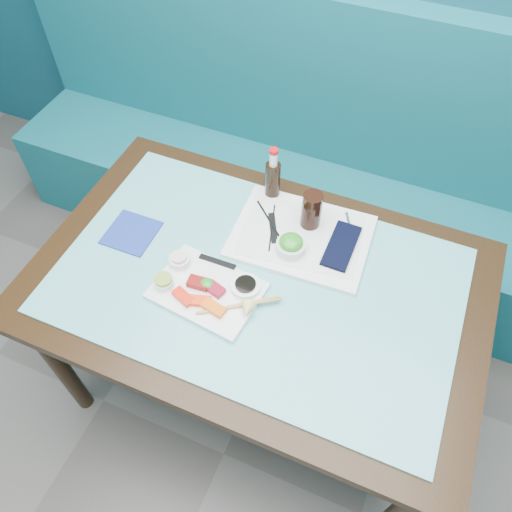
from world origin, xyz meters
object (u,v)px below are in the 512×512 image
at_px(seaweed_bowl, 291,247).
at_px(blue_napkin, 131,233).
at_px(cola_glass, 311,210).
at_px(booth_bench, 327,188).
at_px(serving_tray, 301,236).
at_px(sashimi_plate, 207,291).
at_px(dining_table, 258,295).
at_px(cola_bottle_body, 273,181).

relative_size(seaweed_bowl, blue_napkin, 0.60).
bearing_deg(blue_napkin, cola_glass, 25.41).
height_order(booth_bench, serving_tray, booth_bench).
xyz_separation_m(booth_bench, sashimi_plate, (-0.12, -0.94, 0.39)).
bearing_deg(cola_glass, dining_table, -106.72).
distance_m(seaweed_bowl, blue_napkin, 0.53).
relative_size(dining_table, seaweed_bowl, 14.94).
relative_size(serving_tray, cola_bottle_body, 2.97).
relative_size(sashimi_plate, cola_bottle_body, 2.13).
relative_size(seaweed_bowl, cola_bottle_body, 0.64).
bearing_deg(booth_bench, serving_tray, -83.85).
height_order(booth_bench, cola_glass, booth_bench).
xyz_separation_m(sashimi_plate, blue_napkin, (-0.33, 0.11, -0.00)).
bearing_deg(serving_tray, sashimi_plate, -124.23).
relative_size(booth_bench, blue_napkin, 19.07).
bearing_deg(seaweed_bowl, serving_tray, 82.41).
relative_size(dining_table, serving_tray, 3.19).
height_order(serving_tray, blue_napkin, serving_tray).
distance_m(booth_bench, sashimi_plate, 1.03).
bearing_deg(cola_glass, blue_napkin, -154.59).
bearing_deg(seaweed_bowl, booth_bench, 94.70).
bearing_deg(blue_napkin, sashimi_plate, -18.45).
bearing_deg(blue_napkin, seaweed_bowl, 13.52).
bearing_deg(sashimi_plate, dining_table, 47.08).
xyz_separation_m(sashimi_plate, cola_bottle_body, (0.03, 0.45, 0.07)).
bearing_deg(dining_table, seaweed_bowl, 65.95).
bearing_deg(blue_napkin, serving_tray, 20.76).
xyz_separation_m(booth_bench, cola_glass, (0.08, -0.58, 0.47)).
height_order(seaweed_bowl, blue_napkin, seaweed_bowl).
bearing_deg(dining_table, sashimi_plate, -139.36).
xyz_separation_m(sashimi_plate, seaweed_bowl, (0.18, 0.23, 0.03)).
xyz_separation_m(serving_tray, blue_napkin, (-0.52, -0.20, -0.01)).
bearing_deg(seaweed_bowl, sashimi_plate, -127.43).
xyz_separation_m(booth_bench, blue_napkin, (-0.46, -0.83, 0.39)).
distance_m(dining_table, cola_glass, 0.32).
relative_size(serving_tray, seaweed_bowl, 4.68).
relative_size(dining_table, blue_napkin, 8.90).
relative_size(serving_tray, blue_napkin, 2.79).
distance_m(seaweed_bowl, cola_glass, 0.14).
bearing_deg(seaweed_bowl, dining_table, -114.05).
distance_m(seaweed_bowl, cola_bottle_body, 0.26).
height_order(dining_table, cola_glass, cola_glass).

